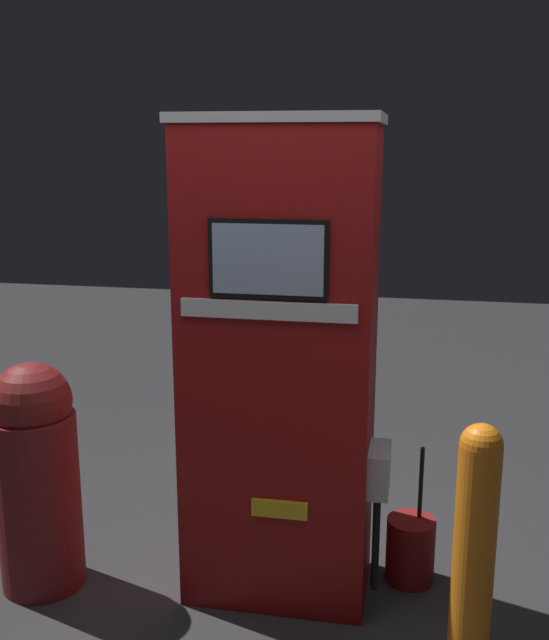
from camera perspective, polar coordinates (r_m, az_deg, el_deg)
The scene contains 5 objects.
ground_plane at distance 3.50m, azimuth -0.43°, elevation -21.59°, with size 14.00×14.00×0.00m, color #2D2D30.
gas_pump at distance 3.25m, azimuth 0.46°, elevation -3.50°, with size 0.91×0.54×2.12m.
safety_bollard at distance 2.86m, azimuth 14.92°, elevation -17.29°, with size 0.15×0.15×1.08m.
trash_bin at distance 3.61m, azimuth -17.66°, elevation -11.12°, with size 0.38×0.38×1.07m.
squeegee_bucket at distance 3.70m, azimuth 10.31°, elevation -16.80°, with size 0.23×0.23×0.68m.
Camera 1 is at (0.57, -2.81, 2.00)m, focal length 42.00 mm.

